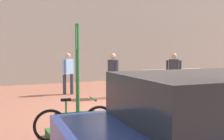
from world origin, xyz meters
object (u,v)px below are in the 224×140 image
bollard_steel (149,81)px  person_suited_dark (113,72)px  bike_rack_cluster (172,78)px  person_shirt_white (68,71)px  bike_at_sign (75,122)px  person_suited_navy (174,71)px  parking_sign_post (77,64)px

bollard_steel → person_suited_dark: bearing=-156.9°
bike_rack_cluster → bollard_steel: bearing=-149.0°
bike_rack_cluster → person_shirt_white: 6.08m
person_shirt_white → bollard_steel: bearing=-9.6°
bike_at_sign → person_suited_navy: 6.36m
bollard_steel → person_suited_dark: (-2.24, -0.95, 0.53)m
parking_sign_post → person_suited_dark: (2.73, 4.10, -0.56)m
person_shirt_white → person_suited_navy: same height
person_suited_dark → person_suited_navy: 2.54m
person_suited_navy → parking_sign_post: bearing=-145.5°
bollard_steel → person_shirt_white: bearing=170.4°
bike_rack_cluster → parking_sign_post: bearing=-138.7°
bike_rack_cluster → person_shirt_white: bearing=-171.9°
bike_rack_cluster → person_suited_navy: bearing=-126.7°
bike_at_sign → person_suited_dark: (2.77, 4.04, 0.63)m
parking_sign_post → person_suited_navy: parking_sign_post is taller
bike_rack_cluster → person_suited_navy: 3.70m
bike_rack_cluster → person_suited_navy: (-2.18, -2.92, 0.64)m
person_suited_navy → bike_at_sign: bearing=-146.2°
bike_at_sign → person_suited_navy: person_suited_navy is taller
bike_rack_cluster → person_suited_dark: (-4.66, -2.40, 0.64)m
bollard_steel → person_suited_navy: size_ratio=0.52×
parking_sign_post → bike_at_sign: (-0.04, 0.06, -1.20)m
bike_at_sign → bike_rack_cluster: 9.84m
bollard_steel → person_suited_dark: 2.49m
bike_at_sign → bike_rack_cluster: size_ratio=0.45×
bollard_steel → bike_rack_cluster: bearing=31.0°
person_suited_navy → bike_rack_cluster: bearing=53.3°
person_shirt_white → person_suited_navy: size_ratio=1.00×
parking_sign_post → bike_at_sign: 1.20m
person_suited_navy → person_shirt_white: bearing=151.5°
person_shirt_white → person_suited_dark: bearing=-49.4°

